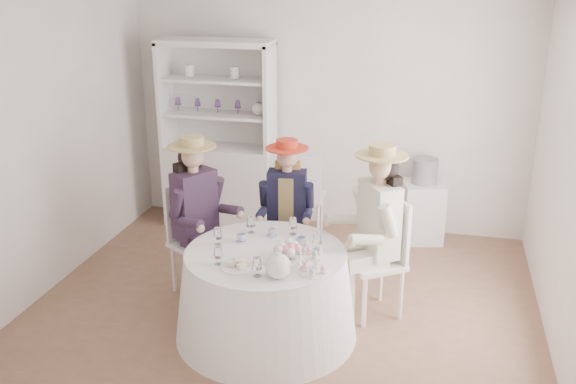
# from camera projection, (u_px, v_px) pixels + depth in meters

# --- Properties ---
(ground) EXTENTS (4.50, 4.50, 0.00)m
(ground) POSITION_uv_depth(u_px,v_px,m) (285.00, 303.00, 5.88)
(ground) COLOR brown
(ground) RESTS_ON ground
(wall_back) EXTENTS (4.50, 0.00, 4.50)m
(wall_back) POSITION_uv_depth(u_px,v_px,m) (327.00, 112.00, 7.24)
(wall_back) COLOR silver
(wall_back) RESTS_ON ground
(wall_front) EXTENTS (4.50, 0.00, 4.50)m
(wall_front) POSITION_uv_depth(u_px,v_px,m) (200.00, 266.00, 3.59)
(wall_front) COLOR silver
(wall_front) RESTS_ON ground
(wall_left) EXTENTS (0.00, 4.50, 4.50)m
(wall_left) POSITION_uv_depth(u_px,v_px,m) (49.00, 146.00, 5.91)
(wall_left) COLOR silver
(wall_left) RESTS_ON ground
(wall_right) EXTENTS (0.00, 4.50, 4.50)m
(wall_right) POSITION_uv_depth(u_px,v_px,m) (570.00, 183.00, 4.92)
(wall_right) COLOR silver
(wall_right) RESTS_ON ground
(tea_table) EXTENTS (1.51, 1.51, 0.75)m
(tea_table) POSITION_uv_depth(u_px,v_px,m) (266.00, 294.00, 5.28)
(tea_table) COLOR white
(tea_table) RESTS_ON ground
(hutch) EXTENTS (1.43, 0.89, 2.15)m
(hutch) POSITION_uv_depth(u_px,v_px,m) (220.00, 161.00, 7.43)
(hutch) COLOR silver
(hutch) RESTS_ON ground
(side_table) EXTENTS (0.52, 0.52, 0.67)m
(side_table) POSITION_uv_depth(u_px,v_px,m) (422.00, 211.00, 7.11)
(side_table) COLOR silver
(side_table) RESTS_ON ground
(hatbox) EXTENTS (0.32, 0.32, 0.27)m
(hatbox) POSITION_uv_depth(u_px,v_px,m) (425.00, 171.00, 6.95)
(hatbox) COLOR black
(hatbox) RESTS_ON side_table
(guest_left) EXTENTS (0.64, 0.60, 1.51)m
(guest_left) POSITION_uv_depth(u_px,v_px,m) (197.00, 207.00, 5.81)
(guest_left) COLOR silver
(guest_left) RESTS_ON ground
(guest_mid) EXTENTS (0.52, 0.55, 1.42)m
(guest_mid) POSITION_uv_depth(u_px,v_px,m) (287.00, 203.00, 6.05)
(guest_mid) COLOR silver
(guest_mid) RESTS_ON ground
(guest_right) EXTENTS (0.67, 0.63, 1.55)m
(guest_right) POSITION_uv_depth(u_px,v_px,m) (376.00, 222.00, 5.42)
(guest_right) COLOR silver
(guest_right) RESTS_ON ground
(spare_chair) EXTENTS (0.43, 0.43, 0.97)m
(spare_chair) POSITION_uv_depth(u_px,v_px,m) (305.00, 193.00, 7.12)
(spare_chair) COLOR silver
(spare_chair) RESTS_ON ground
(teacup_a) EXTENTS (0.10, 0.10, 0.06)m
(teacup_a) POSITION_uv_depth(u_px,v_px,m) (241.00, 238.00, 5.32)
(teacup_a) COLOR white
(teacup_a) RESTS_ON tea_table
(teacup_b) EXTENTS (0.08, 0.08, 0.06)m
(teacup_b) POSITION_uv_depth(u_px,v_px,m) (272.00, 233.00, 5.43)
(teacup_b) COLOR white
(teacup_b) RESTS_ON tea_table
(teacup_c) EXTENTS (0.11, 0.11, 0.07)m
(teacup_c) POSITION_uv_depth(u_px,v_px,m) (301.00, 242.00, 5.24)
(teacup_c) COLOR white
(teacup_c) RESTS_ON tea_table
(flower_bowl) EXTENTS (0.22, 0.22, 0.05)m
(flower_bowl) POSITION_uv_depth(u_px,v_px,m) (292.00, 254.00, 5.06)
(flower_bowl) COLOR white
(flower_bowl) RESTS_ON tea_table
(flower_arrangement) EXTENTS (0.18, 0.18, 0.07)m
(flower_arrangement) POSITION_uv_depth(u_px,v_px,m) (287.00, 249.00, 4.99)
(flower_arrangement) COLOR pink
(flower_arrangement) RESTS_ON tea_table
(table_teapot) EXTENTS (0.27, 0.19, 0.20)m
(table_teapot) POSITION_uv_depth(u_px,v_px,m) (279.00, 266.00, 4.72)
(table_teapot) COLOR white
(table_teapot) RESTS_ON tea_table
(sandwich_plate) EXTENTS (0.29, 0.29, 0.06)m
(sandwich_plate) POSITION_uv_depth(u_px,v_px,m) (239.00, 265.00, 4.89)
(sandwich_plate) COLOR white
(sandwich_plate) RESTS_ON tea_table
(cupcake_stand) EXTENTS (0.21, 0.21, 0.20)m
(cupcake_stand) POSITION_uv_depth(u_px,v_px,m) (314.00, 264.00, 4.78)
(cupcake_stand) COLOR white
(cupcake_stand) RESTS_ON tea_table
(stemware_set) EXTENTS (0.89, 0.89, 0.15)m
(stemware_set) POSITION_uv_depth(u_px,v_px,m) (265.00, 243.00, 5.13)
(stemware_set) COLOR white
(stemware_set) RESTS_ON tea_table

